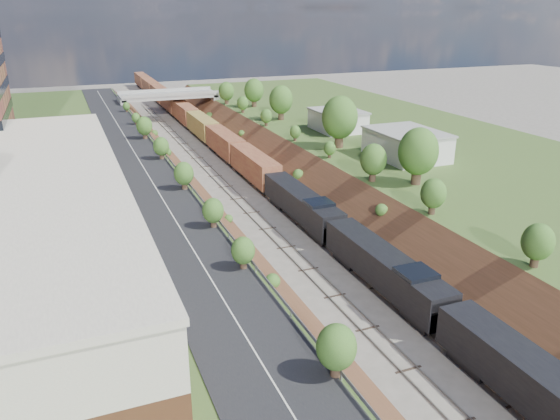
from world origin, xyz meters
The scene contains 15 objects.
platform_left centered at (-33.00, 60.00, 2.50)m, with size 44.00×180.00×5.00m, color #426027.
platform_right centered at (33.00, 60.00, 2.50)m, with size 44.00×180.00×5.00m, color #426027.
embankment_left centered at (-11.00, 60.00, 0.00)m, with size 7.07×180.00×7.07m, color brown.
embankment_right centered at (11.00, 60.00, 0.00)m, with size 7.07×180.00×7.07m, color brown.
rail_left_track centered at (-2.60, 60.00, 0.09)m, with size 1.58×180.00×0.18m, color gray.
rail_right_track centered at (2.60, 60.00, 0.09)m, with size 1.58×180.00×0.18m, color gray.
road centered at (-15.50, 60.00, 5.05)m, with size 8.00×180.00×0.10m, color black.
guardrail centered at (-11.40, 59.80, 5.55)m, with size 0.10×171.00×0.70m.
commercial_building centered at (-28.00, 38.00, 8.51)m, with size 14.30×62.30×7.00m.
overpass centered at (0.00, 122.00, 4.92)m, with size 24.50×8.30×7.40m.
white_building_near centered at (23.50, 52.00, 7.00)m, with size 9.00×12.00×4.00m, color silver.
white_building_far centered at (23.00, 74.00, 6.80)m, with size 8.00×10.00×3.60m, color silver.
tree_right_large centered at (17.00, 40.00, 9.38)m, with size 5.25×5.25×7.61m.
tree_left_crest centered at (-11.80, 20.00, 7.04)m, with size 2.45×2.45×3.55m.
freight_train centered at (2.60, 97.08, 2.76)m, with size 3.25×199.60×4.80m.
Camera 1 is at (-25.60, -17.62, 27.08)m, focal length 35.00 mm.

